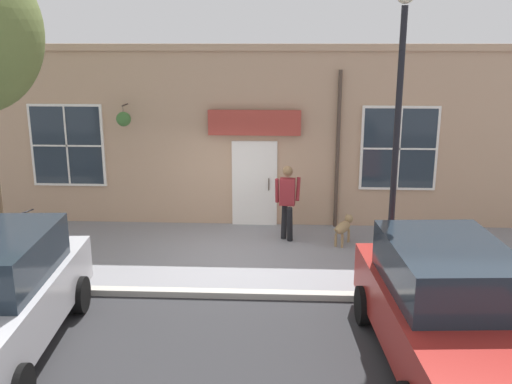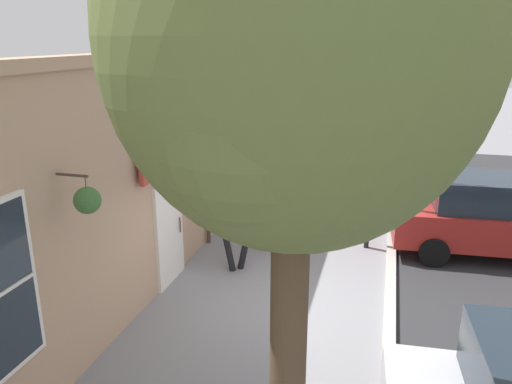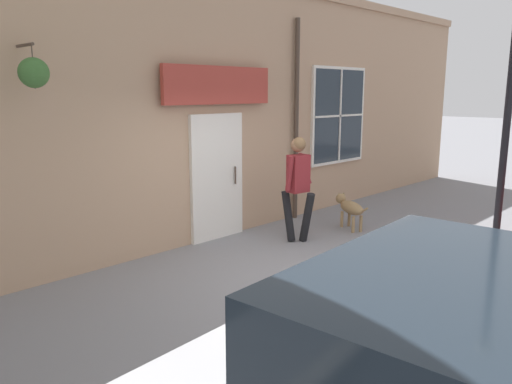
% 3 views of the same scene
% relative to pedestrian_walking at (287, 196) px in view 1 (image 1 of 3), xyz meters
% --- Properties ---
extents(ground_plane, '(90.00, 90.00, 0.00)m').
position_rel_pedestrian_walking_xyz_m(ground_plane, '(1.08, -1.20, -1.05)').
color(ground_plane, gray).
extents(storefront_facade, '(0.95, 18.00, 4.36)m').
position_rel_pedestrian_walking_xyz_m(storefront_facade, '(-1.26, -1.20, 1.14)').
color(storefront_facade, tan).
rests_on(storefront_facade, ground_plane).
extents(pedestrian_walking, '(0.61, 0.59, 1.74)m').
position_rel_pedestrian_walking_xyz_m(pedestrian_walking, '(0.00, 0.00, 0.00)').
color(pedestrian_walking, black).
rests_on(pedestrian_walking, ground_plane).
extents(dog_on_leash, '(1.00, 0.55, 0.61)m').
position_rel_pedestrian_walking_xyz_m(dog_on_leash, '(0.18, 1.27, -0.66)').
color(dog_on_leash, '#997A51').
rests_on(dog_on_leash, ground_plane).
extents(leaning_bicycle, '(1.68, 0.55, 1.00)m').
position_rel_pedestrian_walking_xyz_m(leaning_bicycle, '(1.68, -5.61, -0.67)').
color(leaning_bicycle, black).
rests_on(leaning_bicycle, ground_plane).
extents(parked_car_mid_block, '(4.41, 2.16, 1.75)m').
position_rel_pedestrian_walking_xyz_m(parked_car_mid_block, '(5.13, 2.18, -0.17)').
color(parked_car_mid_block, maroon).
rests_on(parked_car_mid_block, ground_plane).
extents(street_lamp, '(0.32, 0.32, 5.33)m').
position_rel_pedestrian_walking_xyz_m(street_lamp, '(2.52, 1.85, 2.38)').
color(street_lamp, black).
rests_on(street_lamp, ground_plane).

